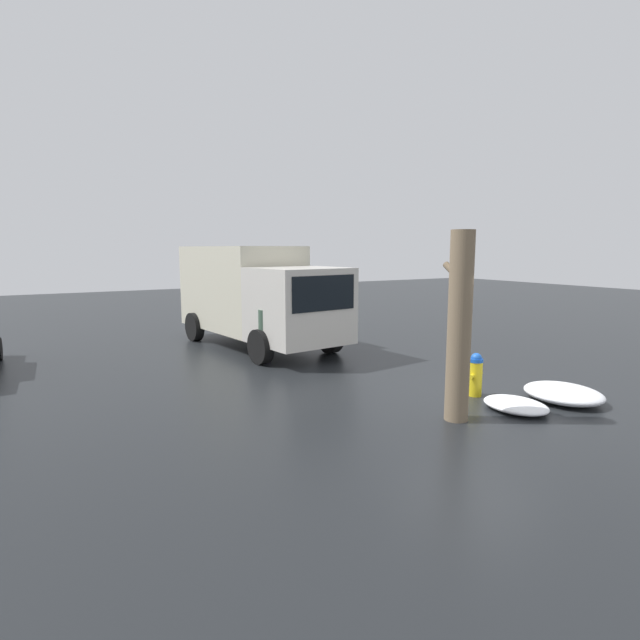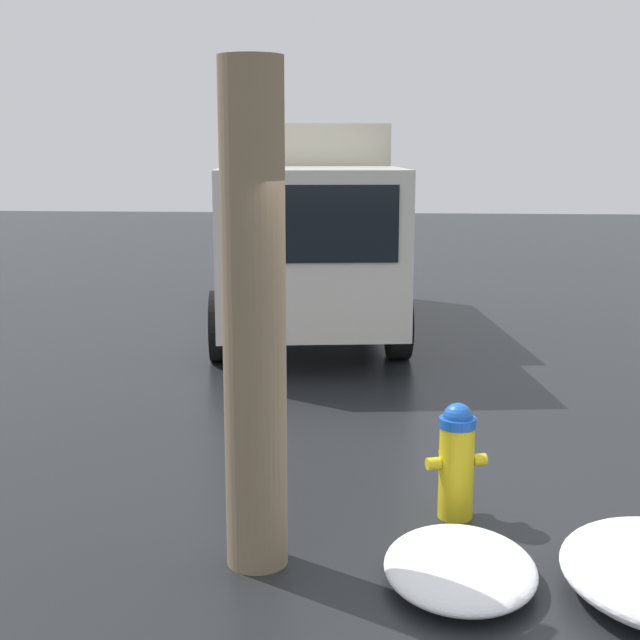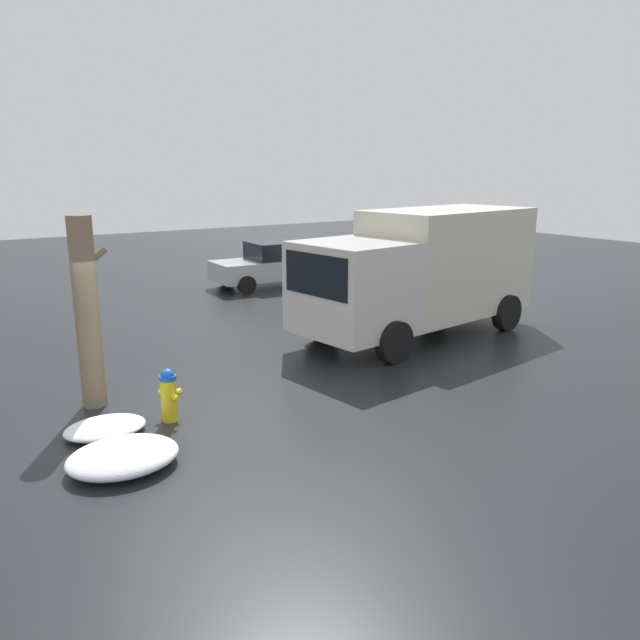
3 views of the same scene
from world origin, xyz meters
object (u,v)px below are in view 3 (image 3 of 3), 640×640
object	(u,v)px
fire_hydrant	(169,394)
parked_car	(275,264)
tree_trunk	(87,313)
pedestrian	(326,305)
delivery_truck	(422,269)

from	to	relation	value
fire_hydrant	parked_car	xyz separation A→B (m)	(7.26, 9.37, 0.32)
tree_trunk	pedestrian	xyz separation A→B (m)	(5.53, 1.12, -0.75)
fire_hydrant	parked_car	bearing A→B (deg)	35.09
delivery_truck	parked_car	bearing A→B (deg)	-9.22
fire_hydrant	pedestrian	size ratio (longest dim) A/B	0.55
tree_trunk	parked_car	xyz separation A→B (m)	(8.09, 8.01, -0.86)
tree_trunk	delivery_truck	size ratio (longest dim) A/B	0.49
fire_hydrant	tree_trunk	world-z (taller)	tree_trunk
pedestrian	tree_trunk	bearing A→B (deg)	-47.88
fire_hydrant	delivery_truck	distance (m)	7.32
fire_hydrant	tree_trunk	bearing A→B (deg)	104.50
tree_trunk	delivery_truck	world-z (taller)	tree_trunk
tree_trunk	parked_car	distance (m)	11.42
fire_hydrant	pedestrian	bearing A→B (deg)	10.68
fire_hydrant	pedestrian	xyz separation A→B (m)	(4.70, 2.48, 0.42)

